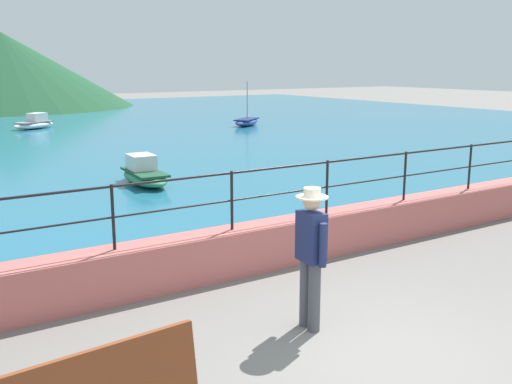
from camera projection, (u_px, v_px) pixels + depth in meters
The scene contains 8 objects.
ground_plane at pixel (381, 359), 6.39m from camera, with size 120.00×120.00×0.00m, color slate.
promenade_wall at pixel (232, 251), 8.94m from camera, with size 20.00×0.56×0.70m, color #BC605B.
railing at pixel (232, 189), 8.74m from camera, with size 18.44×0.04×0.90m.
hill_secondary at pixel (3, 70), 43.09m from camera, with size 18.86×18.86×5.54m, color #1E4C2D.
person_walking at pixel (311, 251), 6.93m from camera, with size 0.38×0.57×1.75m.
boat_0 at pixel (34, 123), 28.77m from camera, with size 2.44×1.93×0.76m.
boat_1 at pixel (144, 174), 15.40m from camera, with size 1.04×2.35×0.76m.
boat_2 at pixel (247, 122), 30.25m from camera, with size 2.36×2.13×2.26m.
Camera 1 is at (-4.31, -4.19, 3.14)m, focal length 41.01 mm.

